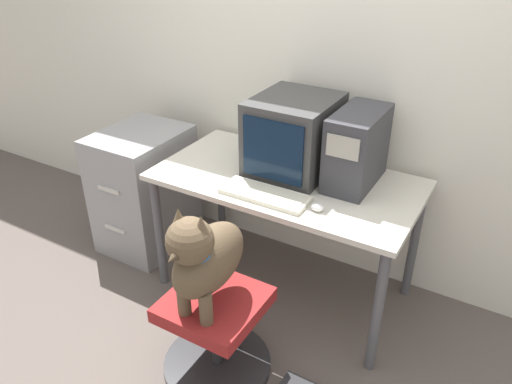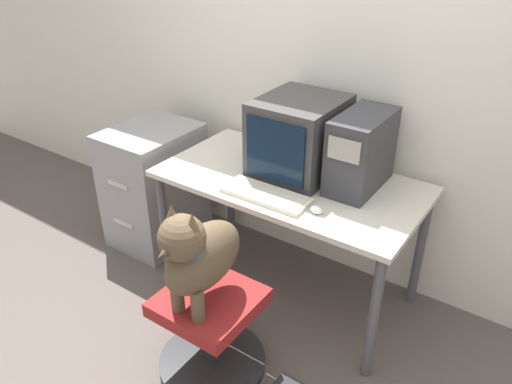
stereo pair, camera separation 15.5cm
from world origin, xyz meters
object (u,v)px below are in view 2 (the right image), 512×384
at_px(office_chair, 211,331).
at_px(keyboard, 265,194).
at_px(crt_monitor, 299,136).
at_px(pc_tower, 361,151).
at_px(filing_cabinet, 155,186).
at_px(dog, 198,254).

bearing_deg(office_chair, keyboard, 90.54).
relative_size(keyboard, office_chair, 0.85).
bearing_deg(keyboard, crt_monitor, 92.19).
bearing_deg(keyboard, pc_tower, 48.09).
distance_m(keyboard, filing_cabinet, 1.09).
bearing_deg(pc_tower, keyboard, -131.91).
bearing_deg(pc_tower, filing_cabinet, -173.49).
distance_m(pc_tower, keyboard, 0.52).
bearing_deg(keyboard, office_chair, -89.46).
xyz_separation_m(crt_monitor, keyboard, (0.01, -0.34, -0.19)).
bearing_deg(filing_cabinet, office_chair, -33.81).
relative_size(pc_tower, keyboard, 0.94).
relative_size(keyboard, dog, 0.85).
bearing_deg(pc_tower, office_chair, -111.26).
bearing_deg(crt_monitor, dog, -88.85).
xyz_separation_m(pc_tower, keyboard, (-0.33, -0.37, -0.18)).
relative_size(crt_monitor, office_chair, 0.89).
bearing_deg(dog, office_chair, 90.00).
height_order(crt_monitor, office_chair, crt_monitor).
bearing_deg(filing_cabinet, pc_tower, 6.51).
relative_size(keyboard, filing_cabinet, 0.57).
height_order(office_chair, filing_cabinet, filing_cabinet).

